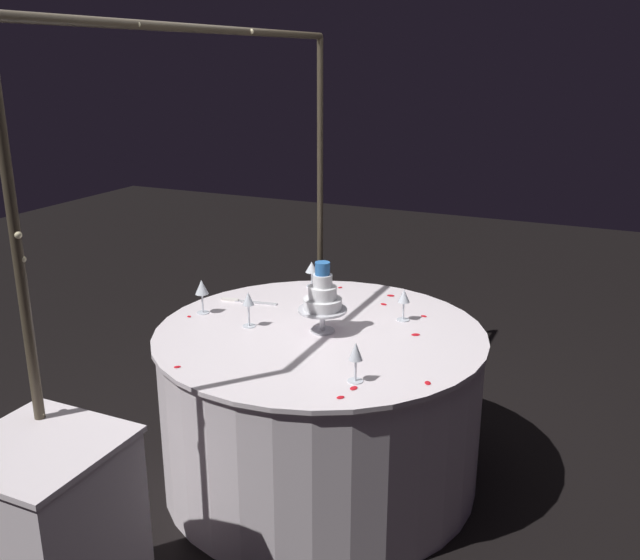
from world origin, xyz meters
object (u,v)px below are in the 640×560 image
Objects in this scene: wine_glass_2 at (404,298)px; wine_glass_3 at (248,301)px; wine_glass_5 at (356,354)px; cake_knife at (246,301)px; wine_glass_4 at (202,289)px; decorative_arch at (215,183)px; main_table at (320,405)px; wine_glass_0 at (312,268)px; side_table at (51,544)px; tiered_cake at (323,297)px; wine_glass_1 at (322,291)px.

wine_glass_2 is 0.92× the size of wine_glass_3.
wine_glass_5 reaches higher than cake_knife.
cake_knife is (0.22, -0.11, -0.12)m from wine_glass_4.
decorative_arch is 0.51m from wine_glass_4.
main_table is at bearing -75.13° from wine_glass_3.
wine_glass_0 is at bearing 28.72° from main_table.
side_table is at bearing -174.49° from decorative_arch.
side_table is 2.33× the size of tiered_cake.
wine_glass_4 is at bearing 154.24° from cake_knife.
wine_glass_1 is 0.88× the size of wine_glass_2.
decorative_arch is 1.08m from wine_glass_5.
wine_glass_4 is at bearing 9.54° from side_table.
cake_knife is at bearing -6.09° from decorative_arch.
tiered_cake reaches higher than wine_glass_4.
wine_glass_4 reaches higher than main_table.
decorative_arch is 17.38× the size of wine_glass_1.
side_table is at bearing 177.16° from wine_glass_0.
wine_glass_1 is 0.41m from cake_knife.
wine_glass_5 is (-0.33, -0.66, -0.01)m from wine_glass_3.
wine_glass_4 is at bearing 109.07° from wine_glass_2.
wine_glass_2 is at bearing -85.50° from wine_glass_1.
tiered_cake is 0.40m from wine_glass_2.
cake_knife is (-0.37, 0.19, -0.10)m from wine_glass_0.
cake_knife is at bearing 68.79° from main_table.
wine_glass_5 is (-0.41, -0.32, -0.05)m from tiered_cake.
wine_glass_3 is at bearing 63.59° from wine_glass_5.
wine_glass_3 reaches higher than main_table.
side_table is (-1.27, -0.12, -1.00)m from decorative_arch.
side_table is 2.56× the size of cake_knife.
wine_glass_2 is 0.70m from wine_glass_5.
wine_glass_0 reaches higher than main_table.
wine_glass_0 is 0.65m from wine_glass_3.
main_table is at bearing 39.42° from wine_glass_5.
wine_glass_1 is at bearing -146.91° from wine_glass_0.
tiered_cake is at bearing -87.24° from wine_glass_4.
wine_glass_0 is 0.67m from wine_glass_2.
wine_glass_3 is 0.30m from wine_glass_4.
wine_glass_0 is at bearing -20.66° from decorative_arch.
decorative_arch reaches higher than wine_glass_3.
cake_knife is at bearing 54.21° from wine_glass_5.
wine_glass_0 reaches higher than wine_glass_1.
wine_glass_0 is (1.83, -0.09, 0.47)m from side_table.
decorative_arch is at bearing 5.51° from side_table.
cake_knife is (-0.06, 0.39, -0.09)m from wine_glass_1.
wine_glass_1 is at bearing -60.72° from wine_glass_4.
wine_glass_4 is (1.24, 0.21, 0.49)m from side_table.
tiered_cake reaches higher than wine_glass_2.
wine_glass_2 reaches higher than side_table.
wine_glass_0 is at bearing -26.79° from wine_glass_4.
wine_glass_0 reaches higher than side_table.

